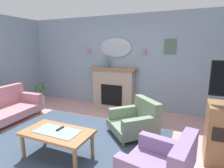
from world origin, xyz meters
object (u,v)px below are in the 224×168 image
at_px(mantel_vase_left, 106,62).
at_px(floral_couch, 0,109).
at_px(potted_plant_small_fern, 40,92).
at_px(wall_sconce_right, 144,50).
at_px(fireplace, 113,88).
at_px(armchair_beside_couch, 162,165).
at_px(framed_picture, 170,46).
at_px(wall_sconce_left, 89,49).
at_px(wall_mirror, 115,48).
at_px(coffee_table, 57,135).
at_px(tv_remote, 60,129).
at_px(armchair_by_coffee_table, 136,120).

xyz_separation_m(mantel_vase_left, floral_couch, (-1.79, -2.04, -1.00)).
bearing_deg(potted_plant_small_fern, wall_sconce_right, 11.18).
height_order(mantel_vase_left, potted_plant_small_fern, mantel_vase_left).
relative_size(fireplace, armchair_beside_couch, 1.43).
relative_size(framed_picture, floral_couch, 0.21).
bearing_deg(wall_sconce_left, wall_mirror, 3.37).
height_order(framed_picture, floral_couch, framed_picture).
distance_m(wall_sconce_right, coffee_table, 3.11).
bearing_deg(fireplace, wall_sconce_left, 173.84).
distance_m(wall_sconce_left, tv_remote, 3.13).
distance_m(fireplace, floral_couch, 2.88).
xyz_separation_m(wall_sconce_left, framed_picture, (2.35, 0.06, 0.09)).
xyz_separation_m(wall_sconce_left, tv_remote, (1.04, -2.69, -1.21)).
height_order(framed_picture, armchair_by_coffee_table, framed_picture).
relative_size(wall_mirror, wall_sconce_right, 6.86).
height_order(fireplace, wall_sconce_left, wall_sconce_left).
height_order(tv_remote, floral_couch, floral_couch).
bearing_deg(wall_mirror, wall_sconce_left, -176.63).
distance_m(framed_picture, potted_plant_small_fern, 4.09).
height_order(wall_sconce_right, framed_picture, framed_picture).
xyz_separation_m(wall_mirror, wall_sconce_left, (-0.85, -0.05, -0.05)).
bearing_deg(armchair_beside_couch, coffee_table, 179.90).
height_order(wall_sconce_left, armchair_by_coffee_table, wall_sconce_left).
bearing_deg(mantel_vase_left, tv_remote, -81.38).
bearing_deg(armchair_by_coffee_table, armchair_beside_couch, -61.22).
bearing_deg(armchair_by_coffee_table, coffee_table, -126.28).
height_order(wall_sconce_left, floral_couch, wall_sconce_left).
bearing_deg(armchair_beside_couch, potted_plant_small_fern, 152.23).
height_order(framed_picture, coffee_table, framed_picture).
relative_size(coffee_table, potted_plant_small_fern, 1.57).
distance_m(wall_mirror, wall_sconce_right, 0.85).
bearing_deg(framed_picture, fireplace, -174.23).
bearing_deg(coffee_table, armchair_beside_couch, -0.10).
xyz_separation_m(wall_mirror, wall_sconce_right, (0.85, -0.05, -0.05)).
relative_size(mantel_vase_left, wall_mirror, 0.39).
distance_m(framed_picture, coffee_table, 3.40).
relative_size(wall_sconce_left, potted_plant_small_fern, 0.20).
bearing_deg(wall_sconce_right, tv_remote, -103.78).
bearing_deg(fireplace, mantel_vase_left, -171.94).
relative_size(floral_couch, potted_plant_small_fern, 2.50).
bearing_deg(coffee_table, wall_mirror, 93.81).
xyz_separation_m(wall_sconce_left, armchair_by_coffee_table, (1.96, -1.51, -1.35)).
bearing_deg(tv_remote, armchair_beside_couch, -2.64).
bearing_deg(wall_sconce_left, framed_picture, 1.46).
bearing_deg(fireplace, framed_picture, 5.77).
height_order(mantel_vase_left, wall_mirror, wall_mirror).
bearing_deg(wall_sconce_right, fireplace, -173.84).
distance_m(mantel_vase_left, wall_sconce_right, 1.11).
relative_size(wall_mirror, coffee_table, 0.87).
xyz_separation_m(framed_picture, tv_remote, (-1.31, -2.75, -1.30)).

